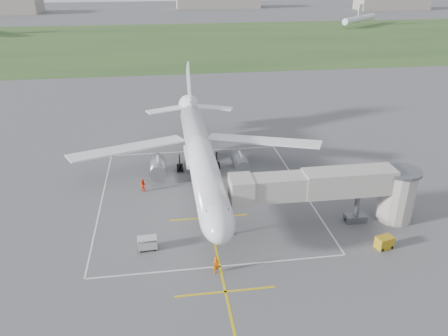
{
  "coord_description": "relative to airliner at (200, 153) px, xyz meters",
  "views": [
    {
      "loc": [
        -5.04,
        -57.31,
        29.24
      ],
      "look_at": [
        2.8,
        -4.0,
        4.0
      ],
      "focal_mm": 35.0,
      "sensor_mm": 36.0,
      "label": 1
    }
  ],
  "objects": [
    {
      "name": "grass_strip",
      "position": [
        0.0,
        129.25,
        -4.38
      ],
      "size": [
        700.0,
        120.0,
        0.02
      ],
      "primitive_type": "cube",
      "color": "#2E4C21",
      "rests_on": "ground"
    },
    {
      "name": "jet_bridge",
      "position": [
        15.72,
        -14.25,
        0.35
      ],
      "size": [
        23.4,
        5.0,
        7.2
      ],
      "color": "#9D978E",
      "rests_on": "ground"
    },
    {
      "name": "ramp_worker_wing",
      "position": [
        -8.43,
        -2.16,
        -3.49
      ],
      "size": [
        1.07,
        0.97,
        1.8
      ],
      "primitive_type": "imported",
      "rotation": [
        0.0,
        0.0,
        2.74
      ],
      "color": "#FF3508",
      "rests_on": "ground"
    },
    {
      "name": "distant_hangars",
      "position": [
        -16.15,
        264.44,
        0.78
      ],
      "size": [
        345.0,
        49.0,
        12.0
      ],
      "color": "gray",
      "rests_on": "ground"
    },
    {
      "name": "ground",
      "position": [
        0.0,
        -0.75,
        -4.39
      ],
      "size": [
        700.0,
        700.0,
        0.0
      ],
      "primitive_type": "plane",
      "color": "#4E4E50",
      "rests_on": "ground"
    },
    {
      "name": "gpu_unit",
      "position": [
        18.9,
        -20.06,
        -3.7
      ],
      "size": [
        2.11,
        1.69,
        1.41
      ],
      "rotation": [
        0.0,
        0.0,
        0.24
      ],
      "color": "#AE8915",
      "rests_on": "ground"
    },
    {
      "name": "apron_markings",
      "position": [
        0.0,
        -6.57,
        -4.38
      ],
      "size": [
        28.2,
        60.0,
        0.01
      ],
      "color": "gold",
      "rests_on": "ground"
    },
    {
      "name": "ramp_worker_nose",
      "position": [
        -0.51,
        -21.7,
        -3.43
      ],
      "size": [
        0.81,
        0.65,
        1.92
      ],
      "primitive_type": "imported",
      "rotation": [
        0.0,
        0.0,
        0.31
      ],
      "color": "#F76507",
      "rests_on": "ground"
    },
    {
      "name": "baggage_cart",
      "position": [
        -7.64,
        -16.45,
        -3.62
      ],
      "size": [
        2.22,
        1.4,
        1.51
      ],
      "rotation": [
        0.0,
        0.0,
        0.05
      ],
      "color": "#B2B2B2",
      "rests_on": "ground"
    },
    {
      "name": "distant_aircraft",
      "position": [
        5.08,
        163.46,
        -0.8
      ],
      "size": [
        212.38,
        28.2,
        8.85
      ],
      "color": "silver",
      "rests_on": "ground"
    },
    {
      "name": "airliner",
      "position": [
        0.0,
        0.0,
        0.0
      ],
      "size": [
        38.93,
        46.75,
        13.52
      ],
      "color": "silver",
      "rests_on": "ground"
    }
  ]
}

